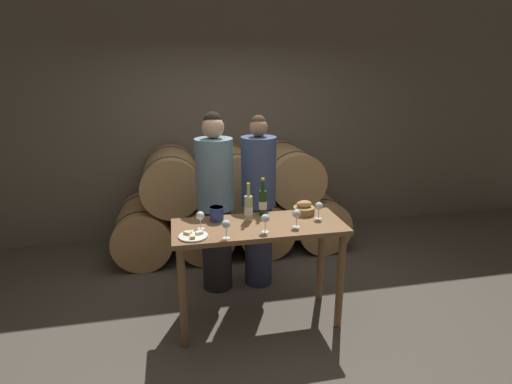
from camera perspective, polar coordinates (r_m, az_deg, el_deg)
ground_plane at (r=3.79m, az=0.38°, el=-17.74°), size 10.00×10.00×0.00m
stone_wall_back at (r=5.30m, az=-4.67°, el=10.90°), size 10.00×0.12×3.20m
barrel_stack at (r=4.92m, az=-3.48°, el=-1.61°), size 2.81×0.97×1.28m
tasting_table at (r=3.41m, az=0.40°, el=-7.15°), size 1.44×0.58×0.92m
person_left at (r=3.92m, az=-5.82°, el=-1.57°), size 0.36×0.36×1.80m
person_right at (r=3.99m, az=0.36°, el=-1.47°), size 0.34×0.34×1.76m
wine_bottle_red at (r=3.53m, az=0.97°, el=-1.51°), size 0.07×0.07×0.34m
wine_bottle_white at (r=3.40m, az=-1.08°, el=-2.28°), size 0.07×0.07×0.33m
blue_crock at (r=3.43m, az=-5.64°, el=-3.03°), size 0.13×0.13×0.12m
bread_basket at (r=3.60m, az=6.86°, el=-2.41°), size 0.19×0.19×0.13m
cheese_plate at (r=3.14m, az=-8.95°, el=-6.20°), size 0.23×0.23×0.04m
wine_glass_far_left at (r=3.25m, az=-7.96°, el=-3.45°), size 0.07×0.07×0.15m
wine_glass_left at (r=3.05m, az=-4.31°, el=-4.71°), size 0.07×0.07×0.15m
wine_glass_center at (r=3.16m, az=1.33°, el=-3.88°), size 0.07×0.07×0.15m
wine_glass_right at (r=3.27m, az=5.82°, el=-3.18°), size 0.07×0.07×0.15m
wine_glass_far_right at (r=3.48m, az=8.99°, el=-2.07°), size 0.07×0.07×0.15m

